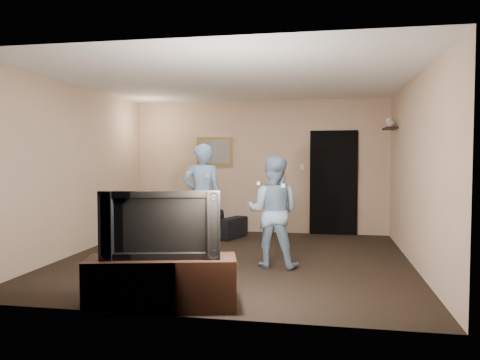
% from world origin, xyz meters
% --- Properties ---
extents(ground, '(5.00, 5.00, 0.00)m').
position_xyz_m(ground, '(0.00, 0.00, 0.00)').
color(ground, black).
rests_on(ground, ground).
extents(ceiling, '(5.00, 5.00, 0.04)m').
position_xyz_m(ceiling, '(0.00, 0.00, 2.60)').
color(ceiling, silver).
rests_on(ceiling, wall_back).
extents(wall_back, '(5.00, 0.04, 2.60)m').
position_xyz_m(wall_back, '(0.00, 2.50, 1.30)').
color(wall_back, tan).
rests_on(wall_back, ground).
extents(wall_front, '(5.00, 0.04, 2.60)m').
position_xyz_m(wall_front, '(0.00, -2.50, 1.30)').
color(wall_front, tan).
rests_on(wall_front, ground).
extents(wall_left, '(0.04, 5.00, 2.60)m').
position_xyz_m(wall_left, '(-2.50, 0.00, 1.30)').
color(wall_left, tan).
rests_on(wall_left, ground).
extents(wall_right, '(0.04, 5.00, 2.60)m').
position_xyz_m(wall_right, '(2.50, 0.00, 1.30)').
color(wall_right, tan).
rests_on(wall_right, ground).
extents(sofa, '(2.01, 1.30, 0.55)m').
position_xyz_m(sofa, '(-1.15, 1.98, 0.27)').
color(sofa, black).
rests_on(sofa, ground).
extents(throw_pillow, '(0.50, 0.31, 0.48)m').
position_xyz_m(throw_pillow, '(-1.67, 1.98, 0.48)').
color(throw_pillow, '#1B5142').
rests_on(throw_pillow, sofa).
extents(painting_frame, '(0.72, 0.05, 0.57)m').
position_xyz_m(painting_frame, '(-0.90, 2.48, 1.60)').
color(painting_frame, olive).
rests_on(painting_frame, wall_back).
extents(painting_canvas, '(0.62, 0.01, 0.47)m').
position_xyz_m(painting_canvas, '(-0.90, 2.45, 1.60)').
color(painting_canvas, slate).
rests_on(painting_canvas, painting_frame).
extents(doorway, '(0.90, 0.06, 2.00)m').
position_xyz_m(doorway, '(1.45, 2.47, 1.00)').
color(doorway, black).
rests_on(doorway, ground).
extents(light_switch, '(0.08, 0.02, 0.12)m').
position_xyz_m(light_switch, '(0.85, 2.48, 1.30)').
color(light_switch, silver).
rests_on(light_switch, wall_back).
extents(wall_shelf, '(0.20, 0.60, 0.03)m').
position_xyz_m(wall_shelf, '(2.39, 1.80, 1.99)').
color(wall_shelf, black).
rests_on(wall_shelf, wall_right).
extents(shelf_vase, '(0.20, 0.20, 0.16)m').
position_xyz_m(shelf_vase, '(2.39, 1.70, 2.09)').
color(shelf_vase, '#A1A1A6').
rests_on(shelf_vase, wall_shelf).
extents(shelf_figurine, '(0.06, 0.06, 0.18)m').
position_xyz_m(shelf_figurine, '(2.39, 2.05, 2.09)').
color(shelf_figurine, silver).
rests_on(shelf_figurine, wall_shelf).
extents(tv_console, '(1.54, 0.80, 0.53)m').
position_xyz_m(tv_console, '(-0.29, -2.30, 0.25)').
color(tv_console, black).
rests_on(tv_console, ground).
extents(television, '(1.17, 0.42, 0.67)m').
position_xyz_m(television, '(-0.29, -2.30, 0.85)').
color(television, black).
rests_on(television, tv_console).
extents(wii_player_left, '(0.73, 0.61, 1.71)m').
position_xyz_m(wii_player_left, '(-0.67, 0.66, 0.86)').
color(wii_player_left, '#7AA6D4').
rests_on(wii_player_left, ground).
extents(wii_player_right, '(0.79, 0.64, 1.51)m').
position_xyz_m(wii_player_right, '(0.60, -0.35, 0.76)').
color(wii_player_right, '#84A4C1').
rests_on(wii_player_right, ground).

